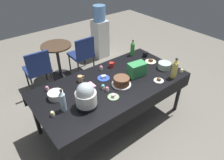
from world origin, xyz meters
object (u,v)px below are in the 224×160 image
at_px(dessert_plate_white, 159,80).
at_px(soda_bottle_ginger_ale, 175,69).
at_px(cupcake_berry, 103,87).
at_px(soda_bottle_lime_soda, 133,48).
at_px(glass_salad_bowl, 164,66).
at_px(soda_carton, 137,69).
at_px(cupcake_vanilla, 52,114).
at_px(coffee_mug_tan, 80,78).
at_px(cupcake_rose, 182,71).
at_px(cupcake_mint, 101,68).
at_px(coffee_mug_red, 111,65).
at_px(potluck_table, 112,86).
at_px(dessert_plate_sage, 113,96).
at_px(soda_bottle_water, 63,101).
at_px(coffee_mug_black, 145,54).
at_px(round_cafe_table, 58,55).
at_px(slow_cooker, 86,96).
at_px(frosted_layer_cake, 121,81).
at_px(dessert_plate_cobalt, 104,78).
at_px(cupcake_cocoa, 107,89).
at_px(ceramic_snack_bowl, 56,95).
at_px(dessert_plate_teal, 138,63).
at_px(cupcake_lemon, 47,88).
at_px(dessert_plate_cream, 151,61).
at_px(maroon_chair_left, 38,68).
at_px(maroon_chair_right, 82,53).
at_px(water_cooler, 100,34).

bearing_deg(dessert_plate_white, soda_bottle_ginger_ale, -16.76).
bearing_deg(cupcake_berry, soda_bottle_lime_soda, 25.80).
distance_m(glass_salad_bowl, soda_carton, 0.50).
xyz_separation_m(cupcake_vanilla, coffee_mug_tan, (0.62, 0.40, 0.01)).
height_order(cupcake_rose, soda_bottle_ginger_ale, soda_bottle_ginger_ale).
xyz_separation_m(cupcake_mint, coffee_mug_red, (0.17, -0.04, 0.01)).
bearing_deg(potluck_table, dessert_plate_sage, -125.15).
relative_size(soda_bottle_water, coffee_mug_black, 2.52).
bearing_deg(soda_bottle_ginger_ale, round_cafe_table, 111.33).
height_order(slow_cooker, coffee_mug_tan, slow_cooker).
relative_size(cupcake_berry, soda_bottle_ginger_ale, 0.21).
distance_m(cupcake_rose, soda_bottle_lime_soda, 0.92).
distance_m(coffee_mug_red, soda_carton, 0.45).
relative_size(potluck_table, coffee_mug_tan, 20.01).
relative_size(glass_salad_bowl, cupcake_mint, 3.00).
height_order(frosted_layer_cake, coffee_mug_tan, frosted_layer_cake).
bearing_deg(cupcake_vanilla, coffee_mug_black, 10.46).
bearing_deg(potluck_table, coffee_mug_tan, 135.82).
height_order(dessert_plate_cobalt, cupcake_cocoa, cupcake_cocoa).
bearing_deg(dessert_plate_cobalt, dessert_plate_sage, -110.21).
relative_size(slow_cooker, dessert_plate_sage, 2.23).
bearing_deg(coffee_mug_black, dessert_plate_cobalt, -174.28).
height_order(cupcake_cocoa, cupcake_mint, same).
height_order(glass_salad_bowl, ceramic_snack_bowl, glass_salad_bowl).
xyz_separation_m(dessert_plate_teal, cupcake_vanilla, (-1.61, -0.25, 0.02)).
xyz_separation_m(potluck_table, cupcake_vanilla, (-0.94, -0.08, 0.09)).
bearing_deg(cupcake_lemon, slow_cooker, -67.48).
bearing_deg(dessert_plate_cream, maroon_chair_left, 135.30).
bearing_deg(maroon_chair_right, frosted_layer_cake, -101.38).
relative_size(cupcake_lemon, water_cooler, 0.05).
xyz_separation_m(dessert_plate_white, soda_bottle_ginger_ale, (0.24, -0.07, 0.14)).
distance_m(coffee_mug_tan, water_cooler, 2.21).
bearing_deg(soda_bottle_lime_soda, ceramic_snack_bowl, -170.79).
height_order(frosted_layer_cake, soda_carton, soda_carton).
bearing_deg(cupcake_lemon, round_cafe_table, 60.53).
bearing_deg(coffee_mug_tan, coffee_mug_black, -2.37).
relative_size(round_cafe_table, water_cooler, 0.58).
distance_m(coffee_mug_tan, soda_carton, 0.84).
bearing_deg(ceramic_snack_bowl, round_cafe_table, 64.87).
xyz_separation_m(dessert_plate_sage, soda_bottle_lime_soda, (0.99, 0.71, 0.12)).
distance_m(dessert_plate_cobalt, cupcake_lemon, 0.80).
bearing_deg(water_cooler, cupcake_mint, -124.80).
bearing_deg(dessert_plate_cream, ceramic_snack_bowl, 175.98).
xyz_separation_m(frosted_layer_cake, coffee_mug_red, (0.19, 0.47, -0.02)).
height_order(dessert_plate_sage, cupcake_lemon, cupcake_lemon).
height_order(ceramic_snack_bowl, coffee_mug_black, ceramic_snack_bowl).
xyz_separation_m(dessert_plate_cream, cupcake_mint, (-0.79, 0.31, 0.02)).
bearing_deg(dessert_plate_teal, frosted_layer_cake, -155.02).
height_order(potluck_table, coffee_mug_tan, coffee_mug_tan).
distance_m(ceramic_snack_bowl, soda_bottle_ginger_ale, 1.70).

